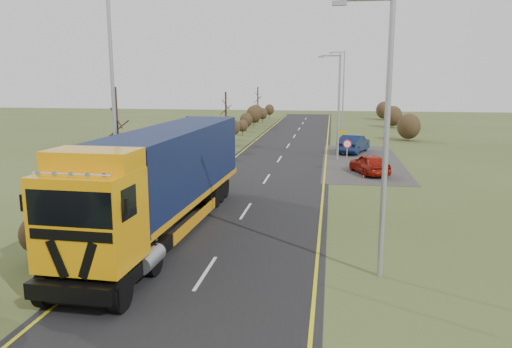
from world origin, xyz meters
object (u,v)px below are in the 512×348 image
object	(u,v)px
car_blue_sedan	(354,144)
streetlight_near	(383,128)
lorry	(164,174)
car_red_hatchback	(369,164)
speed_sign	(347,149)

from	to	relation	value
car_blue_sedan	streetlight_near	distance (m)	28.14
lorry	car_red_hatchback	bearing A→B (deg)	58.92
car_red_hatchback	streetlight_near	distance (m)	18.61
lorry	car_blue_sedan	size ratio (longest dim) A/B	3.36
car_blue_sedan	speed_sign	xyz separation A→B (m)	(-0.84, -9.05, 0.80)
car_blue_sedan	speed_sign	bearing A→B (deg)	103.03
car_blue_sedan	streetlight_near	bearing A→B (deg)	107.62
streetlight_near	speed_sign	size ratio (longest dim) A/B	3.95
lorry	streetlight_near	world-z (taller)	streetlight_near
streetlight_near	car_blue_sedan	bearing A→B (deg)	89.29
car_red_hatchback	streetlight_near	bearing A→B (deg)	67.74
speed_sign	car_blue_sedan	bearing A→B (deg)	84.70
car_red_hatchback	lorry	bearing A→B (deg)	37.85
streetlight_near	car_red_hatchback	bearing A→B (deg)	86.82
lorry	car_blue_sedan	bearing A→B (deg)	72.03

